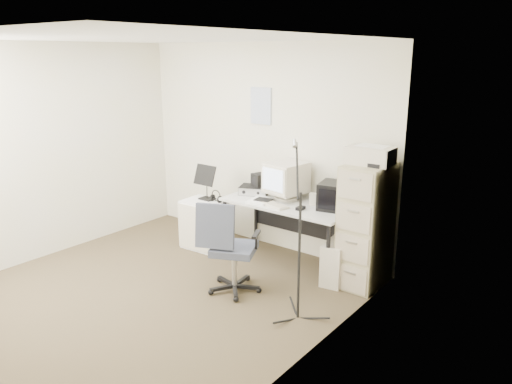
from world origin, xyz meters
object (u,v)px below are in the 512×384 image
Objects in this scene: side_cart at (204,224)px; filing_cabinet at (366,225)px; desk at (288,233)px; office_chair at (234,247)px.

filing_cabinet is at bearing 4.53° from side_cart.
desk is at bearing -178.19° from filing_cabinet.
desk is at bearing 9.57° from side_cart.
office_chair is at bearing -91.30° from desk.
filing_cabinet is 2.09m from side_cart.
side_cart is at bearing 122.22° from office_chair.
filing_cabinet is at bearing 20.03° from office_chair.
office_chair is 1.57× the size of side_cart.
filing_cabinet is 0.99m from desk.
office_chair is (-0.02, -0.94, 0.11)m from desk.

